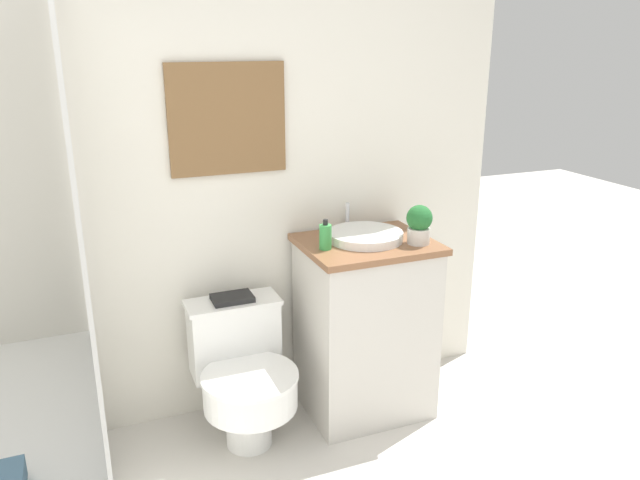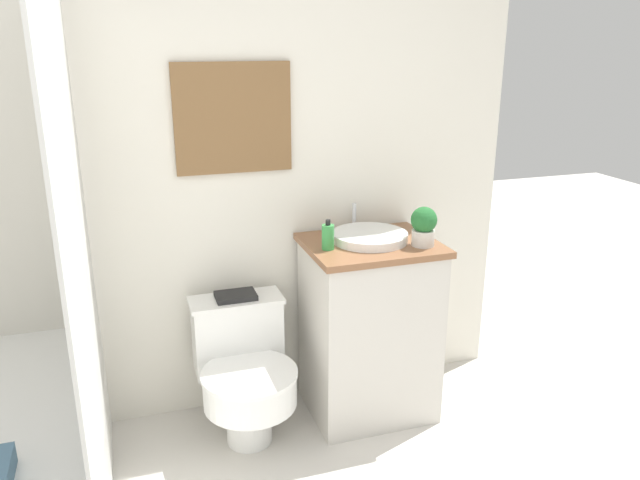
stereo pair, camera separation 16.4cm
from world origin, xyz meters
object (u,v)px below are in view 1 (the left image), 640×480
object	(u,v)px
potted_plant	(419,224)
sink	(365,236)
book_on_tank	(232,298)
soap_bottle	(325,237)
toilet	(243,371)

from	to	relation	value
potted_plant	sink	bearing A→B (deg)	145.45
sink	book_on_tank	xyz separation A→B (m)	(-0.62, 0.10, -0.26)
sink	soap_bottle	distance (m)	0.23
book_on_tank	toilet	bearing A→B (deg)	-90.00
toilet	soap_bottle	distance (m)	0.72
toilet	potted_plant	xyz separation A→B (m)	(0.82, -0.10, 0.64)
toilet	soap_bottle	bearing A→B (deg)	-2.32
potted_plant	book_on_tank	size ratio (longest dim) A/B	0.97
sink	soap_bottle	bearing A→B (deg)	-166.33
toilet	potted_plant	world-z (taller)	potted_plant
potted_plant	book_on_tank	world-z (taller)	potted_plant
sink	book_on_tank	bearing A→B (deg)	170.57
soap_bottle	potted_plant	distance (m)	0.44
toilet	book_on_tank	distance (m)	0.34
toilet	soap_bottle	size ratio (longest dim) A/B	4.59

